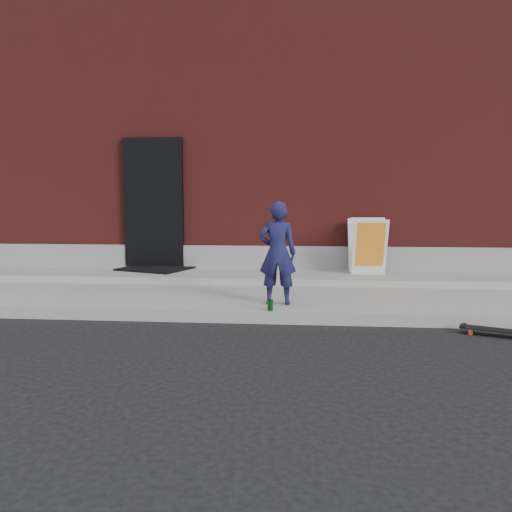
# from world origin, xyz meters

# --- Properties ---
(ground) EXTENTS (80.00, 80.00, 0.00)m
(ground) POSITION_xyz_m (0.00, 0.00, 0.00)
(ground) COLOR black
(ground) RESTS_ON ground
(sidewalk) EXTENTS (20.00, 3.00, 0.15)m
(sidewalk) POSITION_xyz_m (0.00, 1.50, 0.07)
(sidewalk) COLOR gray
(sidewalk) RESTS_ON ground
(apron) EXTENTS (20.00, 1.20, 0.10)m
(apron) POSITION_xyz_m (0.00, 2.40, 0.20)
(apron) COLOR gray
(apron) RESTS_ON sidewalk
(building) EXTENTS (20.00, 8.10, 5.00)m
(building) POSITION_xyz_m (-0.00, 6.99, 2.50)
(building) COLOR #5C1C19
(building) RESTS_ON ground
(child) EXTENTS (0.47, 0.31, 1.28)m
(child) POSITION_xyz_m (-0.30, 0.45, 0.79)
(child) COLOR #171843
(child) RESTS_ON sidewalk
(skateboard) EXTENTS (0.69, 0.42, 0.08)m
(skateboard) POSITION_xyz_m (2.05, -0.30, 0.06)
(skateboard) COLOR red
(skateboard) RESTS_ON ground
(pizza_sign) EXTENTS (0.59, 0.69, 0.91)m
(pizza_sign) POSITION_xyz_m (1.07, 2.54, 0.71)
(pizza_sign) COLOR silver
(pizza_sign) RESTS_ON apron
(soda_can) EXTENTS (0.07, 0.07, 0.13)m
(soda_can) POSITION_xyz_m (-0.36, 0.05, 0.21)
(soda_can) COLOR #16722A
(soda_can) RESTS_ON sidewalk
(doormat) EXTENTS (1.33, 1.21, 0.03)m
(doormat) POSITION_xyz_m (-2.52, 2.70, 0.27)
(doormat) COLOR black
(doormat) RESTS_ON apron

